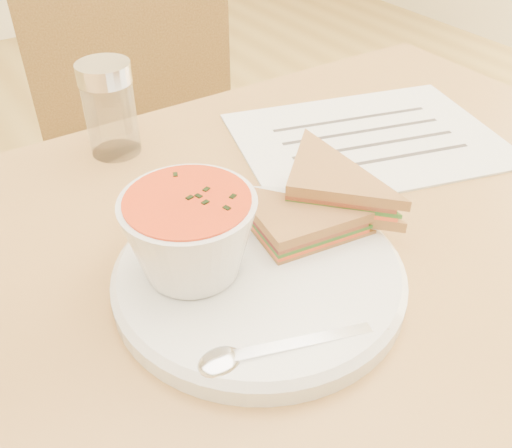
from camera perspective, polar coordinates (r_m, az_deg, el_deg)
chair_far at (r=1.14m, az=-9.84°, el=1.23°), size 0.49×0.49×0.87m
plate at (r=0.51m, az=0.30°, el=-5.29°), size 0.34×0.34×0.02m
soup_bowl at (r=0.48m, az=-6.56°, el=-1.49°), size 0.13×0.13×0.08m
sandwich_half_a at (r=0.49m, az=2.25°, el=-3.37°), size 0.12×0.12×0.03m
sandwich_half_b at (r=0.53m, az=2.91°, el=2.24°), size 0.16×0.16×0.04m
spoon at (r=0.44m, az=3.09°, el=-12.14°), size 0.18×0.09×0.01m
paper_menu at (r=0.74m, az=11.12°, el=8.35°), size 0.37×0.31×0.00m
condiment_shaker at (r=0.70m, az=-14.40°, el=11.07°), size 0.07×0.07×0.11m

